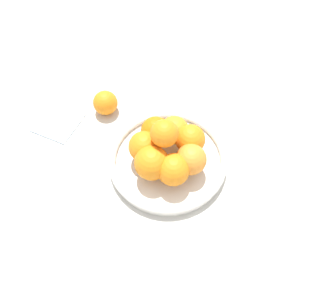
{
  "coord_description": "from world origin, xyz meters",
  "views": [
    {
      "loc": [
        0.12,
        -0.41,
        0.73
      ],
      "look_at": [
        0.0,
        0.0,
        0.1
      ],
      "focal_mm": 35.0,
      "sensor_mm": 36.0,
      "label": 1
    }
  ],
  "objects": [
    {
      "name": "stray_orange",
      "position": [
        -0.22,
        0.12,
        0.03
      ],
      "size": [
        0.07,
        0.07,
        0.07
      ],
      "primitive_type": "sphere",
      "color": "orange",
      "rests_on": "ground_plane"
    },
    {
      "name": "napkin_folded",
      "position": [
        -0.33,
        0.04,
        0.0
      ],
      "size": [
        0.12,
        0.12,
        0.01
      ],
      "primitive_type": "cube",
      "rotation": [
        0.0,
        0.0,
        -0.13
      ],
      "color": "silver",
      "rests_on": "ground_plane"
    },
    {
      "name": "fruit_bowl",
      "position": [
        0.0,
        0.0,
        0.02
      ],
      "size": [
        0.3,
        0.3,
        0.03
      ],
      "color": "silver",
      "rests_on": "ground_plane"
    },
    {
      "name": "orange_pile",
      "position": [
        -0.0,
        -0.0,
        0.08
      ],
      "size": [
        0.19,
        0.19,
        0.13
      ],
      "color": "orange",
      "rests_on": "fruit_bowl"
    },
    {
      "name": "ground_plane",
      "position": [
        0.0,
        0.0,
        0.0
      ],
      "size": [
        4.0,
        4.0,
        0.0
      ],
      "primitive_type": "plane",
      "color": "beige"
    }
  ]
}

